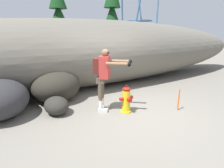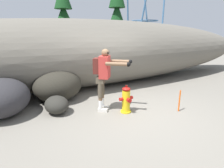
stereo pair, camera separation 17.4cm
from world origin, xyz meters
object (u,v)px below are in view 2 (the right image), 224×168
(fire_hydrant, at_px, (126,100))
(boulder_mid, at_px, (58,85))
(boulder_small, at_px, (57,105))
(boulder_large, at_px, (1,98))
(utility_worker, at_px, (104,73))
(survey_stake, at_px, (179,101))

(fire_hydrant, height_order, boulder_mid, boulder_mid)
(boulder_small, bearing_deg, boulder_large, 159.78)
(fire_hydrant, distance_m, utility_worker, 0.93)
(boulder_large, xyz_separation_m, boulder_small, (1.26, -0.47, -0.25))
(boulder_large, height_order, boulder_mid, boulder_mid)
(boulder_large, bearing_deg, utility_worker, -19.70)
(boulder_large, relative_size, boulder_small, 2.05)
(boulder_small, bearing_deg, fire_hydrant, -25.18)
(fire_hydrant, bearing_deg, survey_stake, -24.27)
(utility_worker, distance_m, boulder_mid, 1.74)
(boulder_mid, xyz_separation_m, boulder_small, (-0.23, -0.90, -0.27))
(fire_hydrant, relative_size, boulder_small, 1.04)
(boulder_mid, bearing_deg, survey_stake, -39.55)
(fire_hydrant, xyz_separation_m, boulder_small, (-1.67, 0.79, -0.11))
(utility_worker, height_order, boulder_small, utility_worker)
(utility_worker, height_order, survey_stake, utility_worker)
(utility_worker, bearing_deg, boulder_mid, 164.39)
(boulder_large, bearing_deg, survey_stake, -23.46)
(boulder_mid, bearing_deg, boulder_large, -163.73)
(fire_hydrant, xyz_separation_m, boulder_mid, (-1.44, 1.69, 0.16))
(boulder_large, distance_m, boulder_mid, 1.56)
(survey_stake, bearing_deg, boulder_mid, 140.45)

